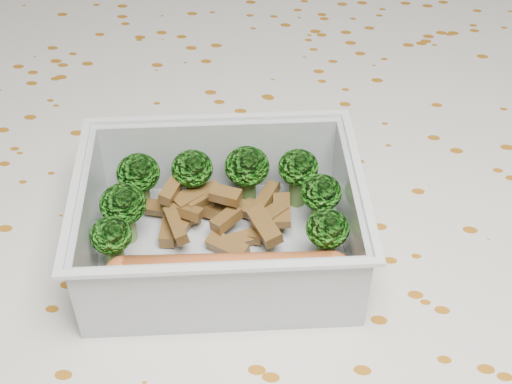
# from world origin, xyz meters

# --- Properties ---
(dining_table) EXTENTS (1.40, 0.90, 0.75)m
(dining_table) POSITION_xyz_m (0.00, 0.00, 0.67)
(dining_table) COLOR brown
(dining_table) RESTS_ON ground
(tablecloth) EXTENTS (1.46, 0.96, 0.19)m
(tablecloth) POSITION_xyz_m (0.00, 0.00, 0.72)
(tablecloth) COLOR silver
(tablecloth) RESTS_ON dining_table
(lunch_container) EXTENTS (0.19, 0.16, 0.06)m
(lunch_container) POSITION_xyz_m (-0.02, -0.04, 0.78)
(lunch_container) COLOR silver
(lunch_container) RESTS_ON tablecloth
(broccoli_florets) EXTENTS (0.15, 0.10, 0.04)m
(broccoli_florets) POSITION_xyz_m (-0.02, -0.02, 0.79)
(broccoli_florets) COLOR #608C3F
(broccoli_florets) RESTS_ON lunch_container
(meat_pile) EXTENTS (0.10, 0.06, 0.03)m
(meat_pile) POSITION_xyz_m (-0.02, -0.02, 0.77)
(meat_pile) COLOR brown
(meat_pile) RESTS_ON lunch_container
(sausage) EXTENTS (0.14, 0.04, 0.02)m
(sausage) POSITION_xyz_m (-0.01, -0.07, 0.78)
(sausage) COLOR #BF5B2B
(sausage) RESTS_ON lunch_container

